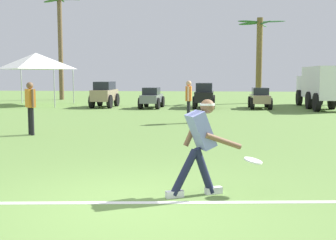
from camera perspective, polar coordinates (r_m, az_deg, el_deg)
The scene contains 14 objects.
ground_plane at distance 5.82m, azimuth -4.65°, elevation -11.61°, with size 80.00×80.00×0.00m, color olive.
field_line_paint at distance 5.97m, azimuth -4.37°, elevation -11.09°, with size 18.08×0.12×0.01m, color white.
frisbee_thrower at distance 6.17m, azimuth 4.39°, elevation -2.96°, with size 1.11×0.52×1.42m.
frisbee_in_flight at distance 6.39m, azimuth 11.46°, elevation -5.41°, with size 0.34×0.34×0.09m.
teammate_near_sideline at distance 13.01m, azimuth -18.14°, elevation 2.17°, with size 0.39×0.41×1.56m.
teammate_midfield at distance 15.42m, azimuth 2.81°, elevation 3.04°, with size 0.22×0.50×1.56m.
parked_car_slot_a at distance 23.41m, azimuth -8.59°, elevation 3.55°, with size 1.23×2.38×1.40m.
parked_car_slot_b at distance 22.53m, azimuth -2.23°, elevation 3.07°, with size 1.21×2.25×1.10m.
parked_car_slot_c at distance 22.76m, azimuth 4.94°, elevation 3.47°, with size 1.21×2.43×1.34m.
parked_car_slot_d at distance 22.78m, azimuth 12.34°, elevation 2.96°, with size 1.13×2.22×1.10m.
box_truck at distance 23.78m, azimuth 19.70°, elevation 4.48°, with size 1.51×5.93×2.20m.
palm_tree_far_left at distance 31.27m, azimuth -14.41°, elevation 10.91°, with size 3.20×3.38×7.39m.
palm_tree_left_of_centre at distance 27.00m, azimuth 12.25°, elevation 8.67°, with size 2.98×3.00×5.27m.
event_tent at distance 25.81m, azimuth -17.46°, elevation 7.62°, with size 3.50×3.50×3.04m.
Camera 1 is at (0.93, -5.46, 1.77)m, focal length 45.00 mm.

